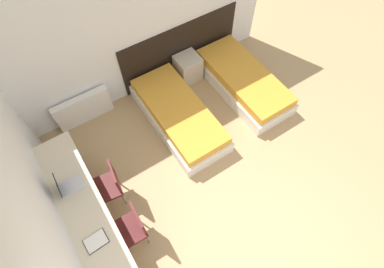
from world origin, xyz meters
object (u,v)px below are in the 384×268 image
(bed_near_door, at_px, (243,81))
(chair_near_laptop, at_px, (109,185))
(bed_near_window, at_px, (179,115))
(laptop, at_px, (67,186))
(nightstand, at_px, (188,68))
(chair_near_notebook, at_px, (131,227))

(bed_near_door, bearing_deg, chair_near_laptop, -167.75)
(bed_near_window, distance_m, bed_near_door, 1.41)
(bed_near_door, distance_m, laptop, 3.50)
(bed_near_door, xyz_separation_m, nightstand, (-0.70, 0.80, 0.05))
(bed_near_window, bearing_deg, laptop, -164.81)
(nightstand, distance_m, chair_near_notebook, 3.12)
(bed_near_window, xyz_separation_m, nightstand, (0.70, 0.80, 0.05))
(bed_near_door, bearing_deg, chair_near_notebook, -155.54)
(bed_near_door, bearing_deg, bed_near_window, 180.00)
(nightstand, bearing_deg, bed_near_door, -48.74)
(bed_near_door, xyz_separation_m, chair_near_laptop, (-2.96, -0.64, 0.27))
(chair_near_laptop, bearing_deg, bed_near_window, 30.68)
(nightstand, xyz_separation_m, laptop, (-2.70, -1.34, 0.58))
(bed_near_door, height_order, nightstand, nightstand)
(bed_near_window, xyz_separation_m, bed_near_door, (1.41, 0.00, 0.00))
(chair_near_laptop, relative_size, laptop, 2.61)
(nightstand, distance_m, laptop, 3.07)
(chair_near_notebook, xyz_separation_m, laptop, (-0.44, 0.80, 0.36))
(chair_near_laptop, bearing_deg, laptop, 175.31)
(chair_near_laptop, bearing_deg, nightstand, 40.82)
(nightstand, relative_size, laptop, 1.60)
(laptop, bearing_deg, bed_near_window, 17.70)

